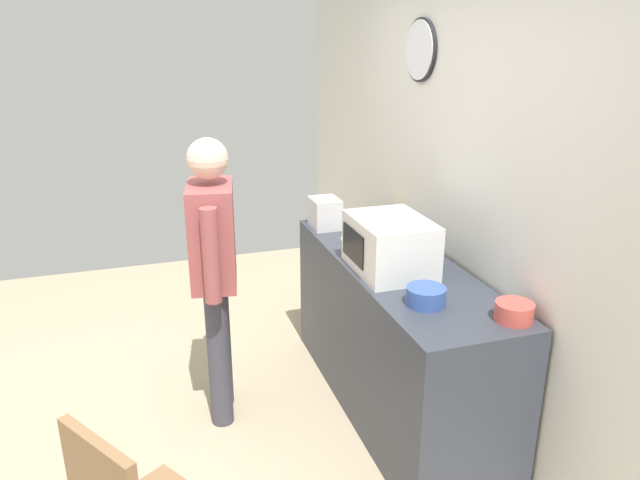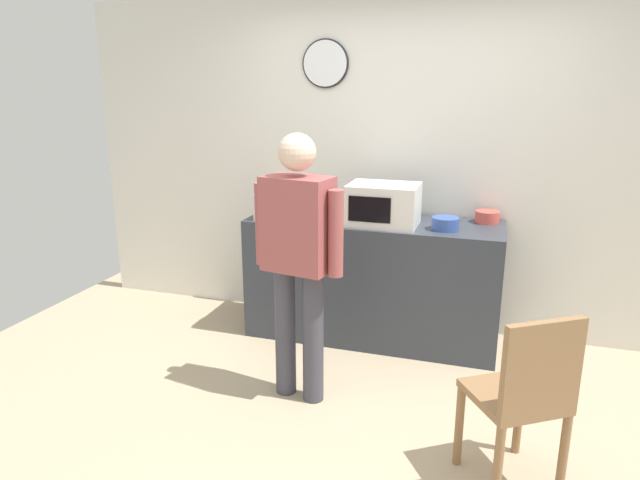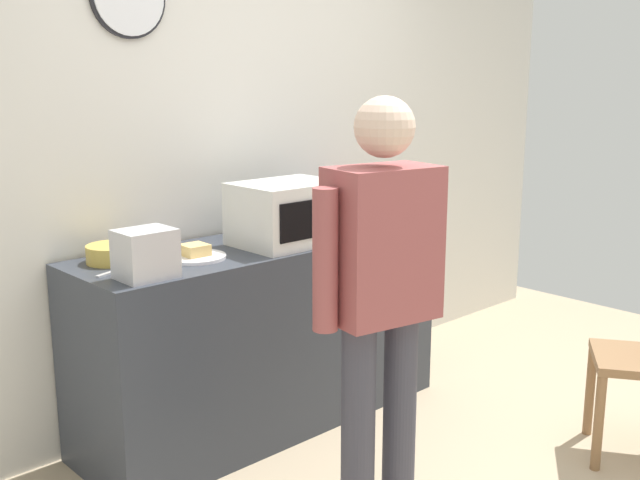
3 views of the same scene
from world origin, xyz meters
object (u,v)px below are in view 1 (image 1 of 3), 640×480
(mixing_bowl, at_px, (514,312))
(toaster, at_px, (325,213))
(cereal_bowl, at_px, (426,296))
(spoon_utensil, at_px, (416,239))
(microwave, at_px, (390,245))
(salad_bowl, at_px, (372,219))
(person_standing, at_px, (214,262))
(sandwich_plate, at_px, (363,238))
(fork_utensil, at_px, (345,222))

(mixing_bowl, relative_size, toaster, 0.80)
(cereal_bowl, bearing_deg, spoon_utensil, 156.29)
(cereal_bowl, distance_m, spoon_utensil, 0.94)
(microwave, relative_size, cereal_bowl, 2.59)
(salad_bowl, relative_size, mixing_bowl, 1.31)
(microwave, bearing_deg, toaster, -173.35)
(cereal_bowl, distance_m, person_standing, 1.19)
(mixing_bowl, bearing_deg, spoon_utensil, 176.34)
(microwave, distance_m, mixing_bowl, 0.79)
(toaster, bearing_deg, sandwich_plate, 23.75)
(salad_bowl, bearing_deg, toaster, -95.14)
(toaster, distance_m, spoon_utensil, 0.64)
(sandwich_plate, height_order, cereal_bowl, cereal_bowl)
(salad_bowl, relative_size, toaster, 1.05)
(salad_bowl, bearing_deg, sandwich_plate, -32.30)
(spoon_utensil, bearing_deg, microwave, -41.96)
(toaster, bearing_deg, spoon_utensil, 48.14)
(spoon_utensil, relative_size, person_standing, 0.10)
(sandwich_plate, xyz_separation_m, cereal_bowl, (0.95, -0.05, 0.03))
(microwave, bearing_deg, person_standing, -109.75)
(toaster, xyz_separation_m, person_standing, (0.51, -0.82, -0.06))
(toaster, relative_size, person_standing, 0.13)
(cereal_bowl, relative_size, toaster, 0.88)
(microwave, distance_m, salad_bowl, 0.85)
(mixing_bowl, xyz_separation_m, person_standing, (-1.05, -1.21, -0.00))
(sandwich_plate, relative_size, person_standing, 0.17)
(microwave, distance_m, fork_utensil, 0.91)
(microwave, xyz_separation_m, salad_bowl, (-0.80, 0.24, -0.11))
(salad_bowl, bearing_deg, spoon_utensil, 19.32)
(salad_bowl, height_order, spoon_utensil, salad_bowl)
(toaster, height_order, person_standing, person_standing)
(microwave, relative_size, toaster, 2.27)
(spoon_utensil, bearing_deg, cereal_bowl, -23.71)
(microwave, bearing_deg, mixing_bowl, 22.48)
(sandwich_plate, height_order, fork_utensil, sandwich_plate)
(salad_bowl, xyz_separation_m, fork_utensil, (-0.10, -0.17, -0.03))
(salad_bowl, distance_m, fork_utensil, 0.20)
(person_standing, bearing_deg, cereal_bowl, 49.46)
(sandwich_plate, bearing_deg, microwave, -5.29)
(person_standing, bearing_deg, salad_bowl, 112.49)
(cereal_bowl, bearing_deg, mixing_bowl, 48.02)
(sandwich_plate, distance_m, fork_utensil, 0.39)
(mixing_bowl, height_order, toaster, toaster)
(sandwich_plate, xyz_separation_m, salad_bowl, (-0.30, 0.19, 0.02))
(salad_bowl, height_order, mixing_bowl, mixing_bowl)
(microwave, xyz_separation_m, fork_utensil, (-0.90, 0.07, -0.15))
(microwave, distance_m, person_standing, 0.98)
(salad_bowl, relative_size, person_standing, 0.14)
(microwave, height_order, mixing_bowl, microwave)
(salad_bowl, bearing_deg, fork_utensil, -119.89)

